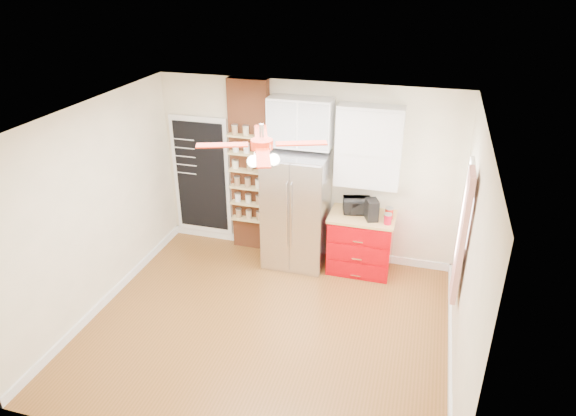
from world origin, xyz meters
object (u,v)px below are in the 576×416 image
(toaster_oven, at_px, (357,205))
(pantry_jar_oats, at_px, (235,164))
(fridge, at_px, (296,210))
(canister_left, at_px, (388,219))
(red_cabinet, at_px, (361,243))
(ceiling_fan, at_px, (262,145))
(coffee_maker, at_px, (372,210))

(toaster_oven, height_order, pantry_jar_oats, pantry_jar_oats)
(fridge, distance_m, canister_left, 1.35)
(toaster_oven, distance_m, pantry_jar_oats, 1.92)
(canister_left, bearing_deg, red_cabinet, 155.89)
(ceiling_fan, distance_m, coffee_maker, 2.35)
(ceiling_fan, bearing_deg, coffee_maker, 56.47)
(ceiling_fan, distance_m, pantry_jar_oats, 2.31)
(ceiling_fan, relative_size, coffee_maker, 4.67)
(toaster_oven, height_order, coffee_maker, coffee_maker)
(toaster_oven, bearing_deg, ceiling_fan, -129.08)
(fridge, bearing_deg, ceiling_fan, -88.24)
(fridge, xyz_separation_m, toaster_oven, (0.87, 0.13, 0.13))
(fridge, relative_size, canister_left, 12.44)
(fridge, distance_m, red_cabinet, 1.06)
(coffee_maker, bearing_deg, ceiling_fan, -145.60)
(fridge, bearing_deg, red_cabinet, 2.95)
(coffee_maker, bearing_deg, pantry_jar_oats, 152.09)
(toaster_oven, relative_size, pantry_jar_oats, 3.30)
(ceiling_fan, distance_m, toaster_oven, 2.40)
(ceiling_fan, bearing_deg, fridge, 91.76)
(canister_left, distance_m, pantry_jar_oats, 2.40)
(toaster_oven, height_order, canister_left, toaster_oven)
(toaster_oven, relative_size, canister_left, 2.77)
(coffee_maker, xyz_separation_m, pantry_jar_oats, (-2.10, 0.22, 0.38))
(fridge, relative_size, pantry_jar_oats, 14.81)
(coffee_maker, bearing_deg, toaster_oven, 122.19)
(red_cabinet, bearing_deg, fridge, -177.05)
(coffee_maker, height_order, canister_left, coffee_maker)
(toaster_oven, bearing_deg, coffee_maker, -49.86)
(red_cabinet, bearing_deg, toaster_oven, 141.63)
(ceiling_fan, xyz_separation_m, pantry_jar_oats, (-1.05, 1.81, -0.99))
(ceiling_fan, relative_size, toaster_oven, 3.59)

